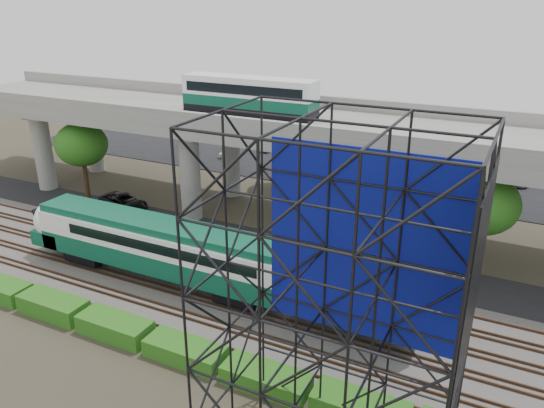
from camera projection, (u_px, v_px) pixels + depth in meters
The scene contains 13 objects.
ground at pixel (212, 315), 33.35m from camera, with size 140.00×140.00×0.00m, color #474233.
ballast_bed at pixel (228, 299), 34.98m from camera, with size 90.00×12.00×0.20m, color slate.
service_road at pixel (283, 249), 42.09m from camera, with size 90.00×5.00×0.08m, color black.
parking_lot at pixel (369, 169), 61.69m from camera, with size 90.00×18.00×0.08m, color black.
harbor_water at pixel (411, 129), 80.05m from camera, with size 140.00×40.00×0.03m, color slate.
rail_tracks at pixel (228, 297), 34.92m from camera, with size 90.00×9.52×0.16m.
commuter_train at pixel (183, 251), 35.38m from camera, with size 29.30×3.06×4.30m.
overpass at pixel (307, 133), 43.87m from camera, with size 80.00×12.00×12.40m.
scaffold_tower at pixel (334, 324), 19.53m from camera, with size 9.36×6.36×15.00m.
hedge_strip at pixel (185, 351), 29.14m from camera, with size 34.60×1.80×1.20m.
trees at pixel (263, 156), 46.73m from camera, with size 40.94×16.94×7.69m.
suv at pixel (124, 202), 49.53m from camera, with size 2.46×5.32×1.48m, color black.
parked_cars at pixel (374, 164), 61.18m from camera, with size 35.34×9.62×1.28m.
Camera 1 is at (16.03, -23.84, 18.73)m, focal length 35.00 mm.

